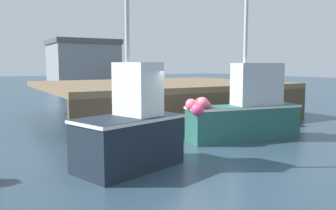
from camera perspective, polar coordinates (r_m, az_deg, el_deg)
ground at (r=10.58m, az=2.60°, el=-8.27°), size 120.00×160.00×0.10m
pier at (r=17.74m, az=-0.57°, el=2.80°), size 11.60×8.97×1.76m
fishing_boat_near_left at (r=9.07m, az=-6.15°, el=-4.21°), size 3.06×2.25×5.39m
fishing_boat_near_right at (r=12.74m, az=12.28°, el=-0.86°), size 4.42×1.73×5.15m
rowboat at (r=15.93m, az=17.26°, el=-2.69°), size 1.86×1.19×0.39m
warehouse at (r=39.28m, az=-13.63°, el=6.40°), size 6.84×6.29×5.31m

